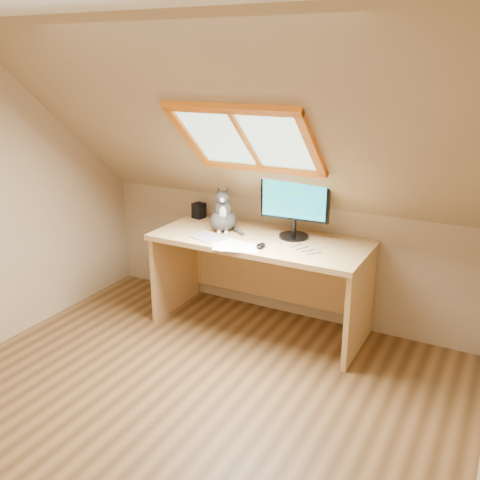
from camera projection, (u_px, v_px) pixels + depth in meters
The scene contains 10 objects.
ground at pixel (170, 420), 3.35m from camera, with size 3.50×3.50×0.00m, color brown.
room_shell at pixel (148, 203), 2.82m from camera, with size 3.52×3.52×2.41m.
desk at pixel (264, 262), 4.41m from camera, with size 1.74×0.76×0.79m.
monitor at pixel (295, 202), 4.18m from camera, with size 0.56×0.24×0.52m.
cat at pixel (223, 215), 4.40m from camera, with size 0.29×0.32×0.39m.
desk_speaker at pixel (199, 211), 4.79m from camera, with size 0.09×0.09×0.14m, color black.
graphics_tablet at pixel (208, 237), 4.27m from camera, with size 0.26×0.19×0.01m, color #B2B2B7.
mouse at pixel (261, 246), 4.04m from camera, with size 0.06×0.11×0.03m, color black.
papers at pixel (237, 246), 4.09m from camera, with size 0.35×0.30×0.01m.
cables at pixel (292, 248), 4.03m from camera, with size 0.51×0.26×0.01m.
Camera 1 is at (1.71, -2.28, 2.15)m, focal length 40.00 mm.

